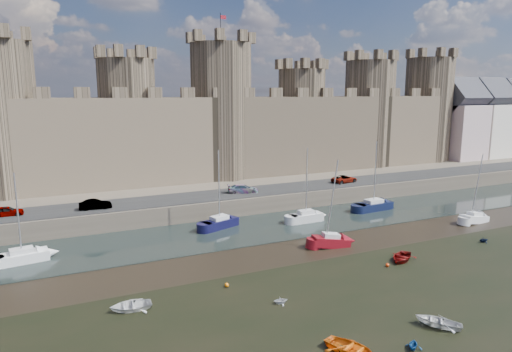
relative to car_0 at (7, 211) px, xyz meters
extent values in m
plane|color=black|center=(31.31, -33.97, -3.14)|extent=(160.00, 160.00, 0.00)
cube|color=black|center=(31.31, -39.97, -3.13)|extent=(70.00, 34.00, 0.01)
cube|color=black|center=(31.31, -9.97, -3.10)|extent=(160.00, 12.00, 0.08)
cube|color=#4C443A|center=(31.31, 26.03, -1.89)|extent=(160.00, 60.00, 2.50)
cube|color=black|center=(31.31, 0.03, -0.59)|extent=(160.00, 7.00, 0.10)
cube|color=#42382B|center=(31.31, 14.03, 6.36)|extent=(100.00, 9.00, 14.00)
cylinder|color=#42382B|center=(-0.69, 14.03, 10.36)|extent=(10.00, 10.00, 22.00)
cylinder|color=#42382B|center=(17.31, 14.03, 9.36)|extent=(9.00, 9.00, 20.00)
cylinder|color=#42382B|center=(33.31, 14.03, 10.86)|extent=(11.00, 11.00, 23.00)
cylinder|color=black|center=(33.31, 14.03, 24.86)|extent=(0.10, 0.10, 5.00)
cube|color=maroon|center=(33.81, 14.03, 26.66)|extent=(1.00, 0.03, 0.60)
cylinder|color=#42382B|center=(49.31, 14.03, 8.86)|extent=(9.00, 9.00, 19.00)
cylinder|color=#42382B|center=(65.31, 14.03, 9.86)|extent=(10.00, 10.00, 21.00)
cylinder|color=#42382B|center=(81.31, 14.03, 10.36)|extent=(10.00, 10.00, 22.00)
cube|color=beige|center=(89.31, 12.03, 5.36)|extent=(8.50, 9.00, 12.00)
cube|color=#38383F|center=(89.31, 12.03, 12.96)|extent=(8.50, 9.05, 9.05)
cube|color=white|center=(98.31, 12.03, 5.36)|extent=(8.50, 9.00, 12.00)
cube|color=#38383F|center=(98.31, 12.03, 12.96)|extent=(8.50, 9.05, 9.05)
imported|color=gray|center=(0.00, 0.00, 0.00)|extent=(3.80, 1.63, 1.28)
imported|color=gray|center=(10.13, -1.06, 0.02)|extent=(4.10, 1.62, 1.33)
imported|color=gray|center=(31.14, -0.24, 0.02)|extent=(4.89, 3.09, 1.32)
imported|color=gray|center=(49.54, -0.17, 0.00)|extent=(4.84, 2.77, 1.27)
cube|color=white|center=(1.82, -10.62, -2.55)|extent=(5.25, 2.67, 1.02)
cube|color=silver|center=(1.82, -10.62, -1.80)|extent=(2.41, 1.68, 0.46)
cylinder|color=silver|center=(1.82, -10.62, 2.15)|extent=(0.14, 0.14, 8.37)
cube|color=black|center=(24.58, -7.80, -2.51)|extent=(5.42, 3.59, 1.10)
cube|color=silver|center=(24.58, -7.80, -1.71)|extent=(2.58, 2.07, 0.50)
cylinder|color=silver|center=(24.58, -7.80, 2.55)|extent=(0.14, 0.14, 9.02)
cube|color=silver|center=(36.19, -10.09, -2.51)|extent=(4.69, 1.89, 1.10)
cube|color=silver|center=(36.19, -10.09, -1.72)|extent=(2.09, 1.31, 0.50)
cylinder|color=silver|center=(36.19, -10.09, 2.52)|extent=(0.14, 0.14, 8.96)
cube|color=black|center=(48.56, -8.99, -2.50)|extent=(6.00, 2.66, 1.12)
cube|color=silver|center=(48.56, -8.99, -1.69)|extent=(2.70, 1.77, 0.51)
cylinder|color=silver|center=(48.56, -8.99, 2.64)|extent=(0.14, 0.14, 9.15)
cube|color=maroon|center=(33.63, -19.84, -2.59)|extent=(4.52, 2.41, 1.09)
cube|color=silver|center=(33.63, -19.84, -1.80)|extent=(2.09, 1.49, 0.50)
cylinder|color=silver|center=(33.63, -19.84, 2.43)|extent=(0.14, 0.14, 8.95)
cube|color=white|center=(56.73, -19.85, -2.63)|extent=(4.46, 2.09, 1.01)
cube|color=silver|center=(56.73, -19.85, -1.89)|extent=(2.02, 1.36, 0.46)
cylinder|color=silver|center=(56.73, -19.85, 2.03)|extent=(0.14, 0.14, 8.30)
imported|color=#D1570C|center=(22.57, -38.59, -2.76)|extent=(3.93, 4.46, 0.77)
imported|color=#154B91|center=(26.84, -39.91, -2.79)|extent=(1.75, 1.72, 0.70)
imported|color=silver|center=(30.73, -38.42, -2.79)|extent=(4.03, 4.06, 0.69)
imported|color=silver|center=(21.73, -30.06, -2.81)|extent=(1.41, 1.27, 0.65)
imported|color=#660C0B|center=(37.87, -26.65, -2.77)|extent=(4.42, 4.11, 0.75)
imported|color=silver|center=(10.17, -25.91, -2.80)|extent=(3.42, 2.52, 0.68)
imported|color=#0E1833|center=(50.81, -26.16, -2.83)|extent=(1.38, 1.27, 0.61)
sphere|color=orange|center=(18.85, -25.07, -2.94)|extent=(0.41, 0.41, 0.41)
sphere|color=#EB380A|center=(35.35, -27.40, -2.95)|extent=(0.39, 0.39, 0.39)
camera|label=1|loc=(4.93, -61.38, 14.35)|focal=32.00mm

